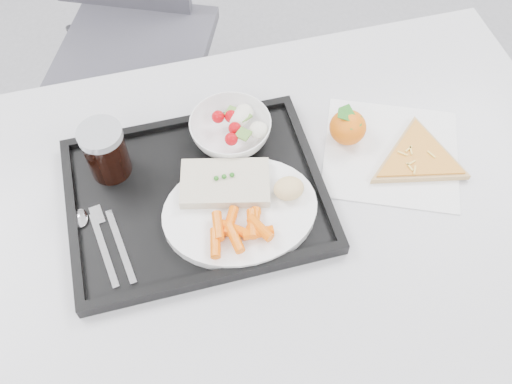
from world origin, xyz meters
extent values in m
cube|color=silver|center=(0.00, 0.30, 0.73)|extent=(1.20, 0.80, 0.03)
cylinder|color=#47474C|center=(-0.54, 0.64, 0.36)|extent=(0.04, 0.04, 0.72)
cylinder|color=#47474C|center=(0.54, 0.64, 0.36)|extent=(0.04, 0.04, 0.72)
cube|color=#37373E|center=(-0.18, 1.09, 0.45)|extent=(0.55, 0.55, 0.04)
cylinder|color=#47474C|center=(-0.36, 0.91, 0.21)|extent=(0.03, 0.03, 0.43)
cylinder|color=#47474C|center=(0.00, 0.91, 0.21)|extent=(0.03, 0.03, 0.43)
cylinder|color=#47474C|center=(-0.36, 1.27, 0.21)|extent=(0.03, 0.03, 0.43)
cylinder|color=#47474C|center=(0.00, 1.27, 0.21)|extent=(0.03, 0.03, 0.43)
cube|color=black|center=(-0.12, 0.35, 0.76)|extent=(0.45, 0.35, 0.01)
cube|color=black|center=(-0.12, 0.51, 0.77)|extent=(0.45, 0.02, 0.01)
cube|color=black|center=(-0.12, 0.18, 0.77)|extent=(0.45, 0.02, 0.01)
cube|color=black|center=(0.09, 0.35, 0.77)|extent=(0.02, 0.32, 0.01)
cube|color=black|center=(-0.34, 0.35, 0.77)|extent=(0.02, 0.32, 0.01)
cylinder|color=white|center=(-0.06, 0.29, 0.77)|extent=(0.27, 0.27, 0.02)
cube|color=beige|center=(-0.07, 0.34, 0.79)|extent=(0.17, 0.13, 0.02)
sphere|color=#236B1C|center=(-0.09, 0.34, 0.81)|extent=(0.01, 0.01, 0.01)
sphere|color=#236B1C|center=(-0.07, 0.34, 0.81)|extent=(0.01, 0.01, 0.01)
sphere|color=#236B1C|center=(-0.06, 0.34, 0.81)|extent=(0.01, 0.01, 0.01)
ellipsoid|color=tan|center=(0.03, 0.30, 0.80)|extent=(0.06, 0.06, 0.03)
imported|color=white|center=(-0.03, 0.46, 0.79)|extent=(0.15, 0.15, 0.05)
cylinder|color=black|center=(-0.26, 0.44, 0.81)|extent=(0.07, 0.07, 0.10)
cylinder|color=#A5A8AD|center=(-0.26, 0.44, 0.87)|extent=(0.08, 0.08, 0.01)
cube|color=silver|center=(-0.30, 0.28, 0.77)|extent=(0.03, 0.15, 0.00)
ellipsoid|color=silver|center=(-0.33, 0.35, 0.77)|extent=(0.03, 0.04, 0.01)
cube|color=silver|center=(-0.27, 0.28, 0.77)|extent=(0.03, 0.15, 0.00)
cube|color=silver|center=(-0.30, 0.35, 0.77)|extent=(0.03, 0.04, 0.00)
cube|color=silver|center=(0.25, 0.35, 0.75)|extent=(0.33, 0.32, 0.00)
ellipsoid|color=#D85B1B|center=(0.18, 0.41, 0.79)|extent=(0.08, 0.08, 0.06)
cube|color=#236B1C|center=(0.18, 0.41, 0.81)|extent=(0.03, 0.05, 0.02)
cube|color=#236B1C|center=(0.18, 0.41, 0.81)|extent=(0.05, 0.04, 0.02)
cylinder|color=#E1AA74|center=(0.29, 0.32, 0.76)|extent=(0.27, 0.27, 0.01)
cylinder|color=#C55920|center=(0.29, 0.32, 0.77)|extent=(0.24, 0.24, 0.00)
cube|color=#EABC47|center=(0.27, 0.29, 0.77)|extent=(0.01, 0.02, 0.00)
cube|color=#EABC47|center=(0.27, 0.31, 0.77)|extent=(0.02, 0.01, 0.00)
cube|color=#EABC47|center=(0.27, 0.30, 0.77)|extent=(0.01, 0.02, 0.00)
cube|color=#EABC47|center=(0.26, 0.33, 0.77)|extent=(0.02, 0.02, 0.00)
cube|color=#EABC47|center=(0.28, 0.34, 0.77)|extent=(0.01, 0.02, 0.00)
cube|color=#EABC47|center=(0.32, 0.32, 0.77)|extent=(0.01, 0.02, 0.00)
cube|color=#EABC47|center=(0.28, 0.34, 0.77)|extent=(0.02, 0.01, 0.00)
cylinder|color=#F65F04|center=(-0.05, 0.25, 0.80)|extent=(0.03, 0.05, 0.02)
cylinder|color=#F65F04|center=(-0.11, 0.23, 0.80)|extent=(0.03, 0.05, 0.02)
cylinder|color=#F65F04|center=(-0.08, 0.26, 0.79)|extent=(0.04, 0.05, 0.02)
cylinder|color=#F65F04|center=(-0.10, 0.25, 0.80)|extent=(0.02, 0.05, 0.02)
cylinder|color=#F65F04|center=(-0.04, 0.25, 0.79)|extent=(0.03, 0.05, 0.02)
cylinder|color=#F65F04|center=(-0.04, 0.23, 0.80)|extent=(0.04, 0.05, 0.02)
cylinder|color=#F65F04|center=(-0.08, 0.23, 0.80)|extent=(0.02, 0.05, 0.02)
cylinder|color=#F65F04|center=(-0.05, 0.25, 0.79)|extent=(0.04, 0.05, 0.02)
cylinder|color=#F65F04|center=(-0.04, 0.23, 0.79)|extent=(0.05, 0.02, 0.02)
cylinder|color=#F65F04|center=(-0.08, 0.25, 0.79)|extent=(0.05, 0.05, 0.02)
sphere|color=#AE060C|center=(-0.03, 0.48, 0.80)|extent=(0.02, 0.02, 0.02)
sphere|color=#AE060C|center=(-0.03, 0.45, 0.80)|extent=(0.02, 0.02, 0.02)
sphere|color=#AE060C|center=(-0.04, 0.43, 0.80)|extent=(0.02, 0.02, 0.02)
sphere|color=#AE060C|center=(-0.05, 0.48, 0.80)|extent=(0.02, 0.02, 0.02)
ellipsoid|color=silver|center=(0.00, 0.48, 0.80)|extent=(0.04, 0.04, 0.03)
ellipsoid|color=silver|center=(-0.02, 0.47, 0.80)|extent=(0.04, 0.04, 0.03)
ellipsoid|color=silver|center=(0.01, 0.43, 0.80)|extent=(0.04, 0.04, 0.03)
ellipsoid|color=silver|center=(-0.01, 0.47, 0.80)|extent=(0.04, 0.04, 0.03)
cube|color=#588534|center=(-0.01, 0.47, 0.80)|extent=(0.03, 0.03, 0.00)
cube|color=#588534|center=(-0.02, 0.43, 0.80)|extent=(0.03, 0.03, 0.00)
cube|color=#588534|center=(-0.02, 0.48, 0.80)|extent=(0.03, 0.03, 0.00)
camera|label=1|loc=(-0.16, -0.22, 1.61)|focal=40.00mm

